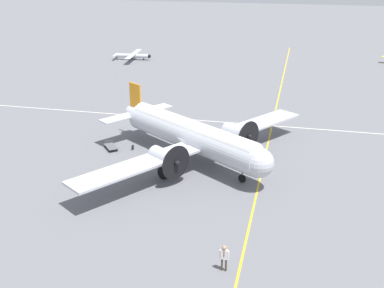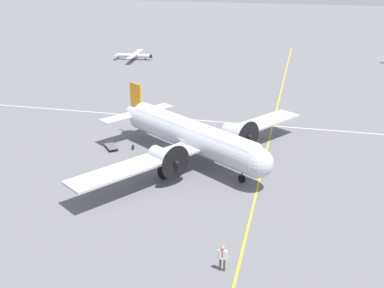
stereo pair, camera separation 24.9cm
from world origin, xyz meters
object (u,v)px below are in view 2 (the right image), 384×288
(crew_foreground, at_px, (223,256))
(suitcase_near_door, at_px, (133,147))
(airliner_main, at_px, (195,137))
(light_aircraft_distant, at_px, (135,55))
(baggage_cart, at_px, (111,146))

(crew_foreground, bearing_deg, suitcase_near_door, -53.35)
(airliner_main, height_order, light_aircraft_distant, airliner_main)
(airliner_main, relative_size, suitcase_near_door, 49.34)
(airliner_main, height_order, suitcase_near_door, airliner_main)
(crew_foreground, xyz_separation_m, baggage_cart, (-16.77, -14.09, -0.82))
(crew_foreground, bearing_deg, baggage_cart, -48.20)
(airliner_main, xyz_separation_m, light_aircraft_distant, (-41.84, -20.88, -1.73))
(crew_foreground, distance_m, baggage_cart, 21.92)
(crew_foreground, height_order, suitcase_near_door, crew_foreground)
(airliner_main, relative_size, baggage_cart, 11.22)
(airliner_main, distance_m, baggage_cart, 9.12)
(crew_foreground, distance_m, suitcase_near_door, 20.90)
(airliner_main, distance_m, crew_foreground, 16.58)
(airliner_main, distance_m, light_aircraft_distant, 46.79)
(airliner_main, bearing_deg, crew_foreground, -36.78)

